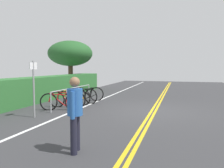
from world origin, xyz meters
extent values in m
cube|color=#353538|center=(0.00, 0.00, -0.03)|extent=(39.68, 11.71, 0.05)
cube|color=gold|center=(0.00, -0.08, 0.00)|extent=(35.71, 0.10, 0.00)
cube|color=gold|center=(0.00, 0.08, 0.00)|extent=(35.71, 0.10, 0.00)
cube|color=white|center=(0.00, 3.11, 0.00)|extent=(35.71, 0.12, 0.00)
cylinder|color=#9EA0A5|center=(-1.54, 3.83, 0.40)|extent=(0.05, 0.05, 0.80)
cylinder|color=#9EA0A5|center=(-0.24, 3.83, 0.40)|extent=(0.05, 0.05, 0.80)
cylinder|color=#9EA0A5|center=(1.07, 3.83, 0.40)|extent=(0.05, 0.05, 0.80)
cylinder|color=#9EA0A5|center=(2.37, 3.83, 0.40)|extent=(0.05, 0.05, 0.80)
cylinder|color=#9EA0A5|center=(0.42, 3.83, 0.80)|extent=(3.91, 0.04, 0.04)
torus|color=black|center=(-1.11, 4.19, 0.34)|extent=(0.26, 0.73, 0.74)
torus|color=black|center=(-0.82, 3.19, 0.34)|extent=(0.26, 0.73, 0.74)
cylinder|color=red|center=(-1.00, 3.81, 0.43)|extent=(0.20, 0.58, 0.51)
cylinder|color=red|center=(-0.98, 3.75, 0.65)|extent=(0.24, 0.69, 0.07)
cylinder|color=red|center=(-0.90, 3.47, 0.41)|extent=(0.08, 0.17, 0.46)
cylinder|color=red|center=(-0.87, 3.36, 0.27)|extent=(0.14, 0.37, 0.19)
cylinder|color=red|center=(-0.85, 3.30, 0.49)|extent=(0.11, 0.26, 0.31)
cylinder|color=red|center=(-1.10, 4.14, 0.51)|extent=(0.07, 0.14, 0.34)
cube|color=black|center=(-0.88, 3.41, 0.67)|extent=(0.13, 0.21, 0.05)
cylinder|color=red|center=(-1.08, 4.09, 0.72)|extent=(0.45, 0.16, 0.03)
torus|color=black|center=(-0.36, 4.24, 0.34)|extent=(0.13, 0.74, 0.74)
torus|color=black|center=(-0.26, 3.28, 0.34)|extent=(0.13, 0.74, 0.74)
cylinder|color=red|center=(-0.32, 3.88, 0.43)|extent=(0.09, 0.56, 0.51)
cylinder|color=red|center=(-0.32, 3.82, 0.65)|extent=(0.10, 0.66, 0.07)
cylinder|color=red|center=(-0.29, 3.55, 0.41)|extent=(0.05, 0.16, 0.46)
cylinder|color=red|center=(-0.28, 3.45, 0.27)|extent=(0.07, 0.35, 0.19)
cylinder|color=red|center=(-0.27, 3.39, 0.49)|extent=(0.06, 0.24, 0.31)
cylinder|color=red|center=(-0.35, 4.19, 0.51)|extent=(0.05, 0.13, 0.34)
cube|color=black|center=(-0.28, 3.49, 0.66)|extent=(0.10, 0.21, 0.05)
cylinder|color=red|center=(-0.35, 4.15, 0.72)|extent=(0.46, 0.07, 0.03)
torus|color=black|center=(0.39, 4.30, 0.32)|extent=(0.10, 0.70, 0.69)
torus|color=black|center=(0.45, 3.32, 0.32)|extent=(0.10, 0.70, 0.69)
cylinder|color=orange|center=(0.41, 3.93, 0.40)|extent=(0.07, 0.56, 0.47)
cylinder|color=orange|center=(0.42, 3.87, 0.61)|extent=(0.07, 0.67, 0.07)
cylinder|color=orange|center=(0.43, 3.60, 0.38)|extent=(0.05, 0.16, 0.42)
cylinder|color=orange|center=(0.44, 3.49, 0.25)|extent=(0.06, 0.36, 0.18)
cylinder|color=orange|center=(0.44, 3.42, 0.45)|extent=(0.05, 0.25, 0.29)
cylinder|color=orange|center=(0.40, 4.25, 0.47)|extent=(0.04, 0.13, 0.31)
cube|color=black|center=(0.44, 3.53, 0.62)|extent=(0.09, 0.20, 0.05)
cylinder|color=orange|center=(0.40, 4.20, 0.67)|extent=(0.46, 0.05, 0.03)
torus|color=black|center=(1.26, 4.24, 0.35)|extent=(0.22, 0.75, 0.75)
torus|color=black|center=(1.02, 3.17, 0.35)|extent=(0.22, 0.75, 0.75)
cylinder|color=black|center=(1.17, 3.84, 0.44)|extent=(0.17, 0.62, 0.52)
cylinder|color=black|center=(1.15, 3.77, 0.66)|extent=(0.20, 0.74, 0.07)
cylinder|color=black|center=(1.09, 3.47, 0.42)|extent=(0.07, 0.18, 0.46)
cylinder|color=black|center=(1.06, 3.35, 0.27)|extent=(0.12, 0.40, 0.19)
cylinder|color=black|center=(1.04, 3.28, 0.50)|extent=(0.09, 0.27, 0.32)
cylinder|color=black|center=(1.25, 4.19, 0.51)|extent=(0.07, 0.15, 0.34)
cube|color=black|center=(1.07, 3.40, 0.68)|extent=(0.12, 0.21, 0.05)
cylinder|color=black|center=(1.23, 4.13, 0.73)|extent=(0.46, 0.13, 0.03)
torus|color=black|center=(1.75, 4.17, 0.35)|extent=(0.21, 0.75, 0.76)
torus|color=black|center=(1.95, 3.21, 0.35)|extent=(0.21, 0.75, 0.76)
cylinder|color=black|center=(1.83, 3.81, 0.44)|extent=(0.15, 0.56, 0.52)
cylinder|color=black|center=(1.84, 3.75, 0.67)|extent=(0.17, 0.66, 0.07)
cylinder|color=black|center=(1.89, 3.48, 0.42)|extent=(0.07, 0.17, 0.47)
cylinder|color=black|center=(1.92, 3.38, 0.27)|extent=(0.11, 0.36, 0.19)
cylinder|color=black|center=(1.93, 3.32, 0.50)|extent=(0.09, 0.25, 0.32)
cylinder|color=black|center=(1.76, 4.12, 0.52)|extent=(0.06, 0.14, 0.34)
cube|color=black|center=(1.91, 3.42, 0.68)|extent=(0.12, 0.21, 0.05)
cylinder|color=black|center=(1.77, 4.07, 0.73)|extent=(0.46, 0.12, 0.03)
cylinder|color=#1E1E2D|center=(-5.17, 1.07, 0.39)|extent=(0.14, 0.14, 0.79)
cylinder|color=#1E1E2D|center=(-4.91, 1.12, 0.39)|extent=(0.14, 0.14, 0.79)
cylinder|color=#2659A5|center=(-5.04, 1.09, 1.07)|extent=(0.32, 0.32, 0.56)
sphere|color=#8C6647|center=(-5.04, 1.09, 1.48)|extent=(0.21, 0.21, 0.21)
cylinder|color=#2659A5|center=(-5.24, 1.05, 1.03)|extent=(0.09, 0.09, 0.55)
cylinder|color=#2659A5|center=(-4.85, 1.13, 1.03)|extent=(0.09, 0.09, 0.55)
cylinder|color=gray|center=(-2.44, 3.94, 1.00)|extent=(0.06, 0.06, 2.01)
cube|color=white|center=(-2.44, 3.94, 1.83)|extent=(0.36, 0.06, 0.24)
cube|color=#2D6B30|center=(1.92, 6.20, 0.63)|extent=(12.91, 1.28, 1.26)
cylinder|color=#473323|center=(6.49, 7.02, 0.98)|extent=(0.36, 0.36, 1.96)
ellipsoid|color=#235626|center=(6.49, 7.02, 2.82)|extent=(3.37, 3.37, 1.92)
camera|label=1|loc=(-9.28, -0.96, 1.79)|focal=36.36mm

